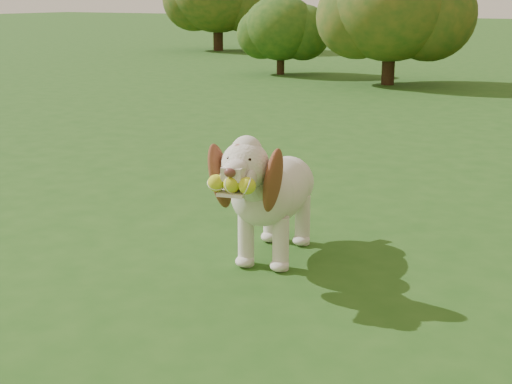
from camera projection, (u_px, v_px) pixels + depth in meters
The scene contains 4 objects.
ground at pixel (323, 324), 2.88m from camera, with size 80.00×80.00×0.00m, color #224E16.
dog at pixel (270, 188), 3.49m from camera, with size 0.48×1.07×0.70m.
shrub_a at pixel (281, 28), 11.73m from camera, with size 1.24×1.24×1.28m.
shrub_b at pixel (391, 7), 10.26m from camera, with size 1.83×1.83×1.90m.
Camera 1 is at (1.07, -2.42, 1.29)m, focal length 50.00 mm.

